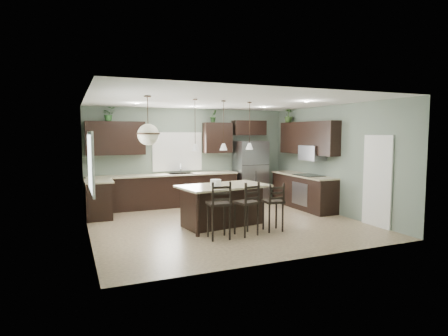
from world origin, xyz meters
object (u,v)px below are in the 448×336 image
serving_dish (216,183)px  plant_back_left (109,114)px  bar_stool_left (219,210)px  kitchen_island (224,206)px  bar_stool_center (246,208)px  refrigerator (250,171)px  bar_stool_right (273,207)px

serving_dish → plant_back_left: size_ratio=0.64×
bar_stool_left → plant_back_left: bearing=119.5°
serving_dish → bar_stool_left: bar_stool_left is taller
kitchen_island → bar_stool_center: 0.91m
refrigerator → plant_back_left: (-4.07, 0.25, 1.66)m
bar_stool_left → serving_dish: bearing=77.1°
serving_dish → bar_stool_left: bearing=-108.0°
kitchen_island → bar_stool_left: (-0.49, -0.92, 0.11)m
bar_stool_left → bar_stool_right: size_ratio=1.10×
kitchen_island → bar_stool_center: bearing=-90.5°
plant_back_left → serving_dish: bearing=-54.9°
kitchen_island → bar_stool_right: (0.80, -0.81, 0.06)m
refrigerator → bar_stool_right: refrigerator is taller
serving_dish → bar_stool_right: size_ratio=0.23×
plant_back_left → refrigerator: bearing=-3.5°
bar_stool_right → plant_back_left: plant_back_left is taller
refrigerator → bar_stool_center: bearing=-117.8°
refrigerator → bar_stool_right: (-1.12, -3.31, -0.40)m
bar_stool_center → bar_stool_right: 0.68m
plant_back_left → kitchen_island: bearing=-51.9°
refrigerator → plant_back_left: size_ratio=4.94×
refrigerator → bar_stool_left: bearing=-125.2°
bar_stool_left → plant_back_left: (-1.66, 3.67, 2.01)m
bar_stool_left → plant_back_left: 4.50m
bar_stool_center → plant_back_left: plant_back_left is taller
bar_stool_center → serving_dish: bearing=98.1°
serving_dish → bar_stool_right: serving_dish is taller
bar_stool_right → plant_back_left: size_ratio=2.79×
refrigerator → bar_stool_right: size_ratio=1.77×
refrigerator → kitchen_island: size_ratio=0.95×
kitchen_island → bar_stool_center: size_ratio=1.75×
serving_dish → bar_stool_center: 1.02m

